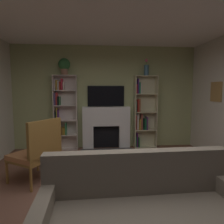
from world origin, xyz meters
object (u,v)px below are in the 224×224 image
object	(u,v)px
fireplace	(106,126)
couch	(145,221)
potted_plant	(64,65)
tv	(106,96)
bookshelf_left	(63,112)
vase_with_flowers	(146,70)
bookshelf_right	(143,113)
armchair	(38,151)

from	to	relation	value
fireplace	couch	distance (m)	3.65
fireplace	potted_plant	world-z (taller)	potted_plant
tv	fireplace	bearing A→B (deg)	-90.00
bookshelf_left	vase_with_flowers	bearing A→B (deg)	-1.39
potted_plant	couch	world-z (taller)	potted_plant
potted_plant	vase_with_flowers	xyz separation A→B (m)	(2.15, 0.00, -0.09)
potted_plant	bookshelf_left	bearing A→B (deg)	139.22
tv	potted_plant	xyz separation A→B (m)	(-1.08, -0.12, 0.79)
fireplace	vase_with_flowers	xyz separation A→B (m)	(1.07, -0.03, 1.52)
tv	vase_with_flowers	size ratio (longest dim) A/B	2.22
couch	bookshelf_right	bearing A→B (deg)	76.56
bookshelf_left	armchair	xyz separation A→B (m)	(-0.18, -1.97, -0.47)
tv	potted_plant	size ratio (longest dim) A/B	2.31
tv	armchair	size ratio (longest dim) A/B	0.90
fireplace	bookshelf_left	world-z (taller)	bookshelf_left
bookshelf_left	couch	xyz separation A→B (m)	(1.28, -3.66, -0.71)
fireplace	tv	world-z (taller)	tv
fireplace	potted_plant	xyz separation A→B (m)	(-1.08, -0.03, 1.61)
bookshelf_left	potted_plant	xyz separation A→B (m)	(0.06, -0.05, 1.21)
fireplace	bookshelf_right	world-z (taller)	bookshelf_right
bookshelf_left	couch	world-z (taller)	bookshelf_left
fireplace	bookshelf_left	xyz separation A→B (m)	(-1.14, 0.03, 0.39)
bookshelf_right	bookshelf_left	bearing A→B (deg)	-179.90
potted_plant	couch	xyz separation A→B (m)	(1.21, -3.61, -1.92)
bookshelf_right	armchair	world-z (taller)	bookshelf_right
bookshelf_left	armchair	distance (m)	2.03
couch	armchair	world-z (taller)	armchair
fireplace	potted_plant	bearing A→B (deg)	-178.58
vase_with_flowers	couch	size ratio (longest dim) A/B	0.21
bookshelf_right	vase_with_flowers	size ratio (longest dim) A/B	4.44
vase_with_flowers	tv	bearing A→B (deg)	173.65
bookshelf_right	potted_plant	xyz separation A→B (m)	(-2.09, -0.06, 1.26)
bookshelf_left	bookshelf_right	distance (m)	2.15
vase_with_flowers	couch	world-z (taller)	vase_with_flowers
bookshelf_left	vase_with_flowers	size ratio (longest dim) A/B	4.44
tv	bookshelf_right	world-z (taller)	bookshelf_right
fireplace	vase_with_flowers	bearing A→B (deg)	-1.40
couch	armchair	xyz separation A→B (m)	(-1.45, 1.69, 0.24)
bookshelf_left	bookshelf_right	world-z (taller)	same
tv	bookshelf_right	bearing A→B (deg)	-3.50
bookshelf_left	potted_plant	distance (m)	1.21
vase_with_flowers	armchair	world-z (taller)	vase_with_flowers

